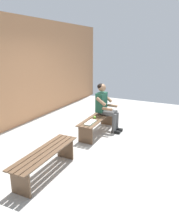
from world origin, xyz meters
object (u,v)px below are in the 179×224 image
(bench_near, at_px, (97,121))
(bench_far, at_px, (46,157))
(apple, at_px, (95,117))
(book_open, at_px, (90,122))
(person_seated, at_px, (106,105))

(bench_near, relative_size, bench_far, 1.07)
(bench_far, bearing_deg, bench_near, 180.00)
(bench_far, distance_m, apple, 1.95)
(bench_far, distance_m, book_open, 1.63)
(bench_far, bearing_deg, person_seated, 177.63)
(book_open, bearing_deg, bench_far, -3.31)
(person_seated, distance_m, apple, 0.50)
(bench_far, relative_size, book_open, 3.64)
(apple, height_order, book_open, apple)
(bench_far, relative_size, apple, 21.18)
(bench_near, height_order, apple, apple)
(person_seated, distance_m, book_open, 0.80)
(bench_near, distance_m, book_open, 0.49)
(bench_near, distance_m, apple, 0.21)
(apple, distance_m, book_open, 0.32)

